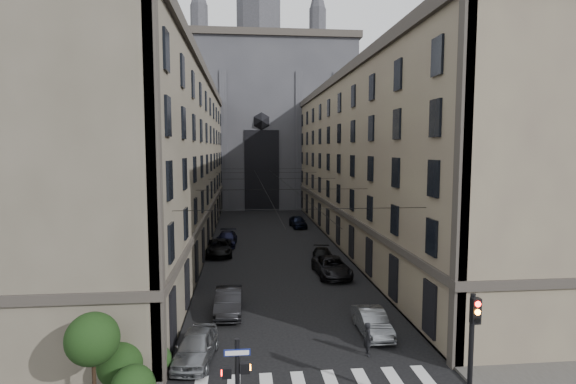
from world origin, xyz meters
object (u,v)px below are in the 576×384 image
object	(u,v)px
car_right_midnear	(332,267)
gothic_tower	(259,113)
pedestrian_signal_left	(237,383)
pedestrian	(368,339)
car_right_far	(298,222)
car_right_midfar	(322,256)
traffic_light_right	(472,342)
car_left_midnear	(229,302)
car_left_far	(227,239)
car_right_near	(372,322)
car_left_near	(196,346)
car_left_midfar	(219,247)

from	to	relation	value
car_right_midnear	gothic_tower	bearing A→B (deg)	92.28
pedestrian_signal_left	pedestrian	size ratio (longest dim) A/B	2.28
car_right_far	car_right_midfar	bearing A→B (deg)	-95.08
gothic_tower	pedestrian_signal_left	distance (m)	75.15
pedestrian_signal_left	traffic_light_right	world-z (taller)	traffic_light_right
car_left_midnear	car_left_far	bearing A→B (deg)	93.00
car_left_far	car_right_midfar	bearing A→B (deg)	-38.89
car_left_midnear	car_right_midnear	distance (m)	11.62
car_left_midnear	car_right_midfar	world-z (taller)	car_left_midnear
car_left_midnear	car_right_far	bearing A→B (deg)	75.64
pedestrian_signal_left	car_left_midnear	bearing A→B (deg)	93.22
pedestrian	car_right_midnear	bearing A→B (deg)	-0.38
car_right_midnear	car_right_far	size ratio (longest dim) A/B	1.21
car_left_far	car_right_far	xyz separation A→B (m)	(9.34, 10.79, 0.03)
car_left_far	car_right_far	size ratio (longest dim) A/B	1.13
gothic_tower	car_right_midfar	distance (m)	50.87
car_right_near	pedestrian	size ratio (longest dim) A/B	2.45
pedestrian	traffic_light_right	bearing A→B (deg)	-155.03
traffic_light_right	car_right_near	size ratio (longest dim) A/B	1.21
car_right_midnear	pedestrian_signal_left	bearing A→B (deg)	-112.33
car_right_near	car_right_far	size ratio (longest dim) A/B	0.91
car_left_near	car_right_near	xyz separation A→B (m)	(9.90, 2.42, -0.06)
car_left_far	car_right_far	distance (m)	14.27
car_right_near	car_right_far	bearing A→B (deg)	89.47
car_right_near	car_left_midnear	bearing A→B (deg)	153.74
traffic_light_right	car_right_midfar	xyz separation A→B (m)	(-1.40, 25.33, -2.64)
car_left_near	car_right_midnear	bearing A→B (deg)	62.50
gothic_tower	car_left_far	size ratio (longest dim) A/B	10.93
gothic_tower	pedestrian_signal_left	size ratio (longest dim) A/B	14.50
pedestrian	pedestrian_signal_left	bearing A→B (deg)	137.52
pedestrian_signal_left	car_left_midnear	world-z (taller)	pedestrian_signal_left
pedestrian_signal_left	car_right_far	xyz separation A→B (m)	(7.71, 44.89, -1.52)
traffic_light_right	car_right_midnear	distance (m)	20.96
car_right_midnear	pedestrian	size ratio (longest dim) A/B	3.25
traffic_light_right	car_right_near	world-z (taller)	traffic_light_right
gothic_tower	car_right_midfar	size ratio (longest dim) A/B	13.03
pedestrian	car_left_near	bearing A→B (deg)	92.14
car_left_midfar	car_right_midfar	xyz separation A→B (m)	(9.93, -4.01, -0.13)
gothic_tower	car_left_midfar	xyz separation A→B (m)	(-5.73, -43.70, -17.02)
car_right_midnear	car_left_far	bearing A→B (deg)	123.55
car_left_midnear	car_right_midfar	size ratio (longest dim) A/B	1.10
pedestrian_signal_left	car_left_far	bearing A→B (deg)	92.73
car_right_far	car_left_midnear	bearing A→B (deg)	-110.02
car_left_near	car_right_midfar	size ratio (longest dim) A/B	1.02
pedestrian_signal_left	gothic_tower	bearing A→B (deg)	87.26
car_left_near	car_left_midnear	world-z (taller)	car_left_midnear
car_left_far	gothic_tower	bearing A→B (deg)	85.48
car_left_near	car_left_midfar	size ratio (longest dim) A/B	0.81
gothic_tower	car_left_midnear	world-z (taller)	gothic_tower
pedestrian_signal_left	car_right_midfar	size ratio (longest dim) A/B	0.90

